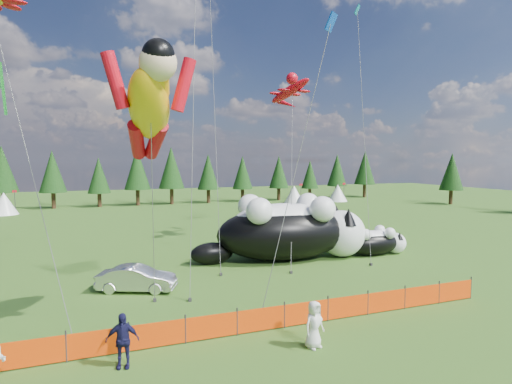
% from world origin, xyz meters
% --- Properties ---
extents(ground, '(160.00, 160.00, 0.00)m').
position_xyz_m(ground, '(0.00, 0.00, 0.00)').
color(ground, '#183C0B').
rests_on(ground, ground).
extents(safety_fence, '(22.06, 0.06, 1.10)m').
position_xyz_m(safety_fence, '(0.00, -3.00, 0.50)').
color(safety_fence, '#262626').
rests_on(safety_fence, ground).
extents(tree_line, '(90.00, 4.00, 8.00)m').
position_xyz_m(tree_line, '(0.00, 45.00, 4.00)').
color(tree_line, black).
rests_on(tree_line, ground).
extents(festival_tents, '(50.00, 3.20, 2.80)m').
position_xyz_m(festival_tents, '(11.00, 40.00, 1.40)').
color(festival_tents, white).
rests_on(festival_tents, ground).
extents(cat_large, '(12.27, 5.32, 4.43)m').
position_xyz_m(cat_large, '(6.04, 7.13, 2.11)').
color(cat_large, black).
rests_on(cat_large, ground).
extents(cat_small, '(5.63, 2.20, 2.03)m').
position_xyz_m(cat_small, '(12.27, 6.25, 0.97)').
color(cat_small, black).
rests_on(cat_small, ground).
extents(car, '(4.23, 2.80, 1.32)m').
position_xyz_m(car, '(-4.30, 3.84, 0.66)').
color(car, silver).
rests_on(car, ground).
extents(spectator_c, '(1.15, 0.74, 1.82)m').
position_xyz_m(spectator_c, '(-5.23, -3.99, 0.91)').
color(spectator_c, '#16153A').
rests_on(spectator_c, ground).
extents(spectator_e, '(0.96, 0.76, 1.72)m').
position_xyz_m(spectator_e, '(1.31, -4.92, 0.86)').
color(spectator_e, silver).
rests_on(spectator_e, ground).
extents(superhero_kite, '(5.31, 6.26, 11.39)m').
position_xyz_m(superhero_kite, '(-3.99, -1.45, 8.81)').
color(superhero_kite, '#FFB80D').
rests_on(superhero_kite, ground).
extents(gecko_kite, '(7.06, 13.21, 16.36)m').
position_xyz_m(gecko_kite, '(8.91, 13.67, 12.58)').
color(gecko_kite, red).
rests_on(gecko_kite, ground).
extents(diamond_kite_b, '(3.70, 7.32, 20.07)m').
position_xyz_m(diamond_kite_b, '(13.19, 10.28, 17.66)').
color(diamond_kite_b, '#0C8698').
rests_on(diamond_kite_b, ground).
extents(diamond_kite_c, '(3.96, 0.80, 13.85)m').
position_xyz_m(diamond_kite_c, '(3.93, -1.16, 12.50)').
color(diamond_kite_c, '#0B43B2').
rests_on(diamond_kite_c, ground).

